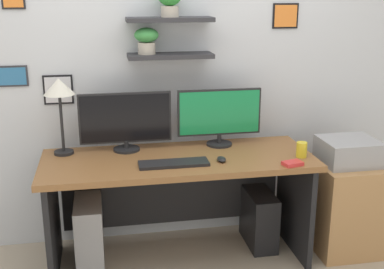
% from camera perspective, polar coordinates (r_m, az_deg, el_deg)
% --- Properties ---
extents(ground_plane, '(8.00, 8.00, 0.00)m').
position_cam_1_polar(ground_plane, '(3.57, -1.48, -14.10)').
color(ground_plane, tan).
extents(back_wall_assembly, '(4.40, 0.24, 2.70)m').
position_cam_1_polar(back_wall_assembly, '(3.53, -2.83, 9.02)').
color(back_wall_assembly, silver).
rests_on(back_wall_assembly, ground).
extents(desk, '(1.78, 0.68, 0.75)m').
position_cam_1_polar(desk, '(3.38, -1.70, -5.62)').
color(desk, brown).
rests_on(desk, ground).
extents(monitor_left, '(0.62, 0.18, 0.40)m').
position_cam_1_polar(monitor_left, '(3.37, -7.67, 1.60)').
color(monitor_left, black).
rests_on(monitor_left, desk).
extents(monitor_right, '(0.59, 0.18, 0.40)m').
position_cam_1_polar(monitor_right, '(3.45, 3.17, 2.22)').
color(monitor_right, black).
rests_on(monitor_right, desk).
extents(keyboard, '(0.44, 0.14, 0.02)m').
position_cam_1_polar(keyboard, '(3.11, -2.11, -3.35)').
color(keyboard, black).
rests_on(keyboard, desk).
extents(computer_mouse, '(0.06, 0.09, 0.03)m').
position_cam_1_polar(computer_mouse, '(3.17, 3.42, -2.86)').
color(computer_mouse, black).
rests_on(computer_mouse, desk).
extents(desk_lamp, '(0.20, 0.20, 0.51)m').
position_cam_1_polar(desk_lamp, '(3.32, -15.03, 4.69)').
color(desk_lamp, black).
rests_on(desk_lamp, desk).
extents(pen_cup, '(0.07, 0.07, 0.10)m').
position_cam_1_polar(pen_cup, '(3.32, 12.51, -1.71)').
color(pen_cup, yellow).
rests_on(pen_cup, desk).
extents(scissors_tray, '(0.14, 0.11, 0.02)m').
position_cam_1_polar(scissors_tray, '(3.17, 11.51, -3.28)').
color(scissors_tray, red).
rests_on(scissors_tray, desk).
extents(drawer_cabinet, '(0.44, 0.50, 0.65)m').
position_cam_1_polar(drawer_cabinet, '(3.73, 17.05, -7.82)').
color(drawer_cabinet, tan).
rests_on(drawer_cabinet, ground).
extents(printer, '(0.38, 0.34, 0.17)m').
position_cam_1_polar(printer, '(3.59, 17.59, -1.85)').
color(printer, '#9E9EA3').
rests_on(printer, drawer_cabinet).
extents(computer_tower_left, '(0.18, 0.40, 0.46)m').
position_cam_1_polar(computer_tower_left, '(3.46, -11.73, -11.14)').
color(computer_tower_left, '#99999E').
rests_on(computer_tower_left, ground).
extents(computer_tower_right, '(0.18, 0.40, 0.40)m').
position_cam_1_polar(computer_tower_right, '(3.70, 7.71, -9.51)').
color(computer_tower_right, black).
rests_on(computer_tower_right, ground).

